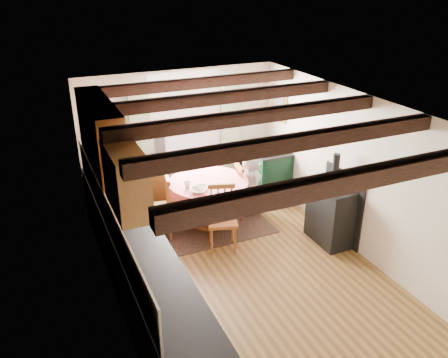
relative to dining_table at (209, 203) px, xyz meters
name	(u,v)px	position (x,y,z in m)	size (l,w,h in m)	color
floor	(247,274)	(-0.05, -1.54, -0.40)	(3.60, 5.50, 0.00)	olive
ceiling	(251,110)	(-0.05, -1.54, 2.00)	(3.60, 5.50, 0.00)	white
wall_back	(180,136)	(-0.05, 1.21, 0.80)	(3.60, 0.00, 2.40)	silver
wall_front	(401,338)	(-0.05, -4.29, 0.80)	(3.60, 0.00, 2.40)	silver
wall_left	(111,227)	(-1.85, -1.54, 0.80)	(0.00, 5.50, 2.40)	silver
wall_right	(359,176)	(1.75, -1.54, 0.80)	(0.00, 5.50, 2.40)	silver
beam_a	(358,179)	(-0.05, -3.54, 1.91)	(3.60, 0.16, 0.16)	#351D14
beam_b	(295,142)	(-0.05, -2.54, 1.91)	(3.60, 0.16, 0.16)	#351D14
beam_c	(251,117)	(-0.05, -1.54, 1.91)	(3.60, 0.16, 0.16)	#351D14
beam_d	(218,98)	(-0.05, -0.54, 1.91)	(3.60, 0.16, 0.16)	#351D14
beam_e	(193,83)	(-0.05, 0.46, 1.91)	(3.60, 0.16, 0.16)	#351D14
splash_left	(108,215)	(-1.83, -1.24, 0.80)	(0.02, 4.50, 0.55)	beige
splash_back	(126,144)	(-1.05, 1.19, 0.80)	(1.40, 0.02, 0.55)	beige
base_cabinet_left	(141,274)	(-1.55, -1.54, 0.04)	(0.60, 5.30, 0.88)	brown
base_cabinet_back	(131,190)	(-1.10, 0.91, 0.04)	(1.30, 0.60, 0.88)	brown
worktop_left	(140,243)	(-1.53, -1.54, 0.50)	(0.64, 5.30, 0.04)	black
worktop_back	(129,167)	(-1.10, 0.89, 0.50)	(1.30, 0.64, 0.04)	black
wall_cabinet_glass	(100,134)	(-1.68, -0.34, 1.55)	(0.34, 1.80, 0.90)	brown
wall_cabinet_solid	(126,179)	(-1.68, -1.84, 1.50)	(0.34, 0.90, 0.70)	brown
window_frame	(185,114)	(0.05, 1.19, 1.20)	(1.34, 0.03, 1.54)	white
window_pane	(185,114)	(0.05, 1.20, 1.20)	(1.20, 0.01, 1.40)	white
curtain_left	(142,149)	(-0.80, 1.11, 0.70)	(0.35, 0.10, 2.10)	gray
curtain_right	(230,136)	(0.90, 1.11, 0.70)	(0.35, 0.10, 2.10)	gray
curtain_rod	(186,82)	(0.05, 1.11, 1.80)	(0.03, 0.03, 2.00)	black
wall_picture	(279,105)	(1.72, 0.76, 1.30)	(0.04, 0.50, 0.60)	gold
wall_plate	(234,103)	(1.00, 1.18, 1.30)	(0.30, 0.30, 0.02)	silver
rug	(209,223)	(0.00, 0.00, -0.39)	(1.92, 1.49, 0.01)	black
dining_table	(209,203)	(0.00, 0.00, 0.00)	(1.31, 1.31, 0.79)	#CE747A
chair_near	(222,219)	(-0.09, -0.78, 0.11)	(0.44, 0.46, 1.02)	#9C4E28
chair_left	(157,207)	(-0.90, -0.04, 0.13)	(0.45, 0.47, 1.06)	#9C4E28
chair_right	(248,190)	(0.73, 0.00, 0.09)	(0.42, 0.44, 0.98)	#9C4E28
aga_range	(264,171)	(1.42, 0.67, 0.07)	(0.66, 1.01, 0.93)	black
cast_iron_stove	(332,199)	(1.53, -1.27, 0.34)	(0.44, 0.74, 1.48)	black
child_far	(191,177)	(-0.01, 0.79, 0.14)	(0.39, 0.26, 1.08)	#3D3C66
child_right	(250,183)	(0.81, 0.09, 0.18)	(0.56, 0.36, 1.15)	silver
bowl_a	(198,191)	(-0.30, -0.32, 0.43)	(0.24, 0.24, 0.06)	silver
bowl_b	(201,187)	(-0.21, -0.23, 0.42)	(0.18, 0.18, 0.06)	silver
cup	(187,185)	(-0.40, -0.09, 0.45)	(0.11, 0.11, 0.10)	silver
canister_tall	(109,163)	(-1.43, 0.83, 0.65)	(0.15, 0.15, 0.26)	#262628
canister_wide	(123,158)	(-1.16, 0.99, 0.62)	(0.18, 0.18, 0.20)	#262628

